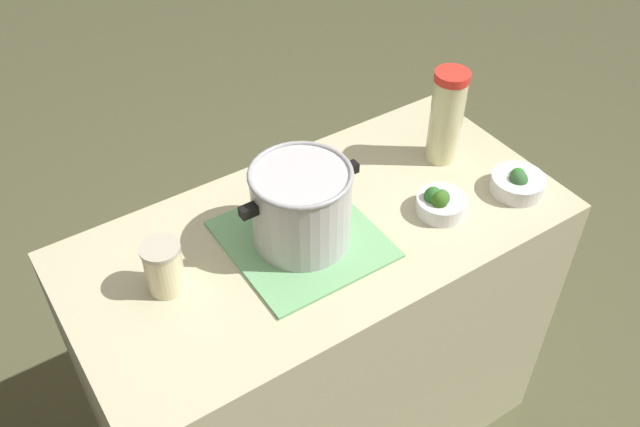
{
  "coord_description": "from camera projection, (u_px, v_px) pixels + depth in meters",
  "views": [
    {
      "loc": [
        0.66,
        1.0,
        2.04
      ],
      "look_at": [
        0.0,
        0.0,
        0.94
      ],
      "focal_mm": 38.77,
      "sensor_mm": 36.0,
      "label": 1
    }
  ],
  "objects": [
    {
      "name": "ground_plane",
      "position": [
        320.0,
        425.0,
        2.26
      ],
      "size": [
        8.0,
        8.0,
        0.0
      ],
      "primitive_type": "plane",
      "color": "#505035"
    },
    {
      "name": "counter_slab",
      "position": [
        320.0,
        342.0,
        1.96
      ],
      "size": [
        1.22,
        0.61,
        0.89
      ],
      "primitive_type": "cube",
      "color": "#BAB591",
      "rests_on": "ground_plane"
    },
    {
      "name": "dish_cloth",
      "position": [
        302.0,
        239.0,
        1.63
      ],
      "size": [
        0.34,
        0.35,
        0.01
      ],
      "primitive_type": "cube",
      "color": "#71B075",
      "rests_on": "counter_slab"
    },
    {
      "name": "cooking_pot",
      "position": [
        301.0,
        205.0,
        1.55
      ],
      "size": [
        0.3,
        0.23,
        0.2
      ],
      "color": "#B7B7BC",
      "rests_on": "dish_cloth"
    },
    {
      "name": "lemonade_pitcher",
      "position": [
        446.0,
        116.0,
        1.78
      ],
      "size": [
        0.09,
        0.09,
        0.26
      ],
      "color": "beige",
      "rests_on": "counter_slab"
    },
    {
      "name": "mason_jar",
      "position": [
        164.0,
        267.0,
        1.48
      ],
      "size": [
        0.09,
        0.09,
        0.12
      ],
      "color": "beige",
      "rests_on": "counter_slab"
    },
    {
      "name": "broccoli_bowl_front",
      "position": [
        440.0,
        203.0,
        1.68
      ],
      "size": [
        0.12,
        0.12,
        0.07
      ],
      "color": "silver",
      "rests_on": "counter_slab"
    },
    {
      "name": "broccoli_bowl_center",
      "position": [
        518.0,
        183.0,
        1.74
      ],
      "size": [
        0.14,
        0.14,
        0.07
      ],
      "color": "silver",
      "rests_on": "counter_slab"
    }
  ]
}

